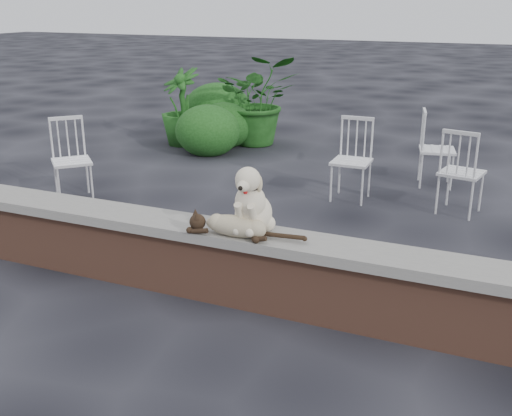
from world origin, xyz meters
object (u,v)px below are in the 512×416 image
at_px(chair_c, 462,171).
at_px(potted_plant_a, 258,100).
at_px(chair_b, 352,160).
at_px(potted_plant_b, 182,107).
at_px(chair_e, 437,149).
at_px(cat, 235,225).
at_px(chair_a, 71,160).
at_px(dog, 254,197).

relative_size(chair_c, potted_plant_a, 0.67).
xyz_separation_m(chair_b, potted_plant_b, (-3.17, 1.67, 0.13)).
bearing_deg(potted_plant_b, chair_e, -10.09).
bearing_deg(cat, potted_plant_b, 121.56).
height_order(chair_c, chair_a, same).
height_order(chair_b, potted_plant_a, potted_plant_a).
distance_m(chair_a, potted_plant_a, 3.56).
bearing_deg(chair_c, potted_plant_a, -21.65).
relative_size(dog, potted_plant_b, 0.44).
distance_m(dog, chair_b, 2.75).
distance_m(dog, potted_plant_b, 5.40).
bearing_deg(potted_plant_a, cat, -68.95).
relative_size(dog, chair_a, 0.56).
xyz_separation_m(chair_c, potted_plant_b, (-4.38, 1.66, 0.13)).
height_order(dog, chair_c, dog).
relative_size(cat, chair_a, 1.11).
height_order(chair_e, potted_plant_a, potted_plant_a).
bearing_deg(potted_plant_a, dog, -67.56).
xyz_separation_m(dog, cat, (-0.08, -0.15, -0.18)).
bearing_deg(potted_plant_b, chair_b, -27.78).
bearing_deg(cat, dog, 59.66).
height_order(chair_b, potted_plant_b, potted_plant_b).
height_order(dog, chair_b, dog).
bearing_deg(chair_c, cat, 77.01).
bearing_deg(dog, potted_plant_a, 110.18).
bearing_deg(chair_b, chair_c, 0.10).
xyz_separation_m(chair_c, chair_a, (-4.16, -1.26, 0.00)).
xyz_separation_m(cat, chair_e, (0.96, 3.83, -0.20)).
height_order(cat, chair_e, chair_e).
relative_size(dog, potted_plant_a, 0.37).
bearing_deg(chair_b, chair_a, -157.35).
relative_size(cat, chair_c, 1.11).
xyz_separation_m(chair_e, chair_c, (0.37, -0.95, 0.00)).
bearing_deg(chair_a, chair_c, -28.95).
height_order(dog, cat, dog).
height_order(chair_c, potted_plant_a, potted_plant_a).
bearing_deg(chair_e, cat, 154.81).
xyz_separation_m(cat, chair_b, (0.13, 2.87, -0.20)).
bearing_deg(potted_plant_a, chair_c, -33.55).
distance_m(potted_plant_a, potted_plant_b, 1.22).
relative_size(chair_e, potted_plant_a, 0.67).
xyz_separation_m(potted_plant_a, potted_plant_b, (-1.10, -0.51, -0.10)).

